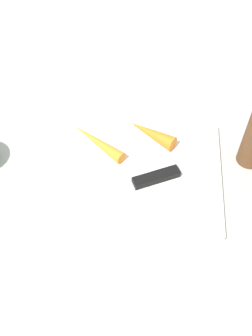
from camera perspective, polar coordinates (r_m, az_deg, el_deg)
ground_plane at (r=0.74m, az=-0.00°, el=-0.57°), size 1.40×1.40×0.00m
cutting_board at (r=0.74m, az=-0.00°, el=-0.29°), size 0.36×0.26×0.01m
knife at (r=0.71m, az=3.51°, el=-1.69°), size 0.19×0.10×0.01m
carrot_short at (r=0.77m, az=3.72°, el=5.20°), size 0.11×0.08×0.03m
carrot_long at (r=0.76m, az=-4.33°, el=3.96°), size 0.12×0.10×0.02m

